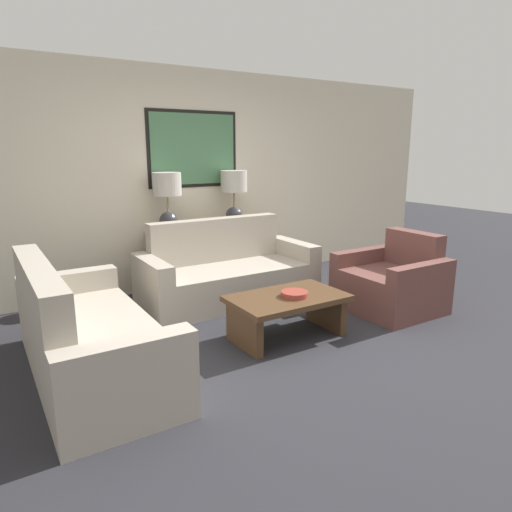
% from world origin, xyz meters
% --- Properties ---
extents(ground_plane, '(20.00, 20.00, 0.00)m').
position_xyz_m(ground_plane, '(0.00, 0.00, 0.00)').
color(ground_plane, '#28282D').
extents(back_wall, '(7.87, 0.12, 2.65)m').
position_xyz_m(back_wall, '(0.00, 2.45, 1.33)').
color(back_wall, beige).
rests_on(back_wall, ground_plane).
extents(console_table, '(1.34, 0.38, 0.75)m').
position_xyz_m(console_table, '(0.00, 2.18, 0.37)').
color(console_table, brown).
rests_on(console_table, ground_plane).
extents(table_lamp_left, '(0.33, 0.33, 0.69)m').
position_xyz_m(table_lamp_left, '(-0.44, 2.18, 1.19)').
color(table_lamp_left, '#333338').
rests_on(table_lamp_left, console_table).
extents(table_lamp_right, '(0.33, 0.33, 0.69)m').
position_xyz_m(table_lamp_right, '(0.44, 2.18, 1.19)').
color(table_lamp_right, '#333338').
rests_on(table_lamp_right, console_table).
extents(couch_by_back_wall, '(1.98, 0.85, 0.91)m').
position_xyz_m(couch_by_back_wall, '(0.00, 1.57, 0.30)').
color(couch_by_back_wall, '#ADA393').
rests_on(couch_by_back_wall, ground_plane).
extents(couch_by_side, '(0.85, 1.98, 0.91)m').
position_xyz_m(couch_by_side, '(-1.77, 0.55, 0.30)').
color(couch_by_side, '#ADA393').
rests_on(couch_by_side, ground_plane).
extents(coffee_table, '(1.05, 0.65, 0.40)m').
position_xyz_m(coffee_table, '(-0.05, 0.33, 0.29)').
color(coffee_table, '#4C331E').
rests_on(coffee_table, ground_plane).
extents(decorative_bowl, '(0.24, 0.24, 0.05)m').
position_xyz_m(decorative_bowl, '(-0.01, 0.28, 0.42)').
color(decorative_bowl, '#93382D').
rests_on(decorative_bowl, coffee_table).
extents(armchair_near_back_wall, '(0.89, 0.95, 0.82)m').
position_xyz_m(armchair_near_back_wall, '(1.37, 0.36, 0.29)').
color(armchair_near_back_wall, brown).
rests_on(armchair_near_back_wall, ground_plane).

